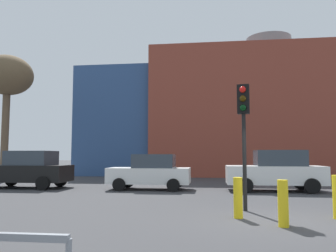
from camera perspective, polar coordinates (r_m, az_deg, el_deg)
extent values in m
plane|color=#38383A|center=(9.20, 18.91, -15.08)|extent=(200.00, 200.00, 0.00)
cube|color=brown|center=(31.55, 16.94, 1.59)|extent=(20.21, 11.26, 10.30)
cube|color=#2D4C7F|center=(31.98, -7.16, 0.14)|extent=(6.34, 10.14, 8.98)
cylinder|color=slate|center=(32.80, 16.66, 12.32)|extent=(4.00, 4.00, 2.00)
cube|color=black|center=(18.72, -22.88, -7.39)|extent=(4.34, 1.86, 0.83)
cube|color=#333D47|center=(18.57, -22.10, -5.04)|extent=(2.17, 1.65, 0.72)
cylinder|color=black|center=(20.27, -25.02, -8.27)|extent=(0.66, 0.23, 0.66)
cylinder|color=black|center=(17.25, -20.45, -9.08)|extent=(0.66, 0.23, 0.66)
cylinder|color=black|center=(18.95, -17.77, -8.76)|extent=(0.66, 0.23, 0.66)
cube|color=white|center=(16.52, -3.19, -8.38)|extent=(3.94, 1.69, 0.75)
cube|color=#333D47|center=(16.46, -2.37, -5.95)|extent=(1.97, 1.50, 0.66)
cylinder|color=black|center=(15.99, -8.29, -9.80)|extent=(0.60, 0.21, 0.60)
cylinder|color=black|center=(17.65, -6.79, -9.35)|extent=(0.60, 0.21, 0.60)
cylinder|color=black|center=(15.52, 0.90, -9.99)|extent=(0.60, 0.21, 0.60)
cylinder|color=black|center=(17.23, 1.52, -9.49)|extent=(0.60, 0.21, 0.60)
cube|color=white|center=(16.53, 17.53, -7.90)|extent=(4.37, 1.87, 0.83)
cube|color=#333D47|center=(16.55, 18.35, -5.17)|extent=(2.19, 1.67, 0.73)
cylinder|color=black|center=(15.41, 13.01, -9.78)|extent=(0.67, 0.23, 0.67)
cylinder|color=black|center=(17.31, 12.35, -9.25)|extent=(0.67, 0.23, 0.67)
cylinder|color=black|center=(15.94, 23.24, -9.34)|extent=(0.67, 0.23, 0.67)
cylinder|color=black|center=(17.78, 21.51, -8.90)|extent=(0.67, 0.23, 0.67)
cylinder|color=black|center=(10.47, 12.84, -5.93)|extent=(0.12, 0.12, 2.92)
cube|color=black|center=(10.60, 12.64, 4.44)|extent=(0.40, 0.31, 0.90)
sphere|color=red|center=(10.52, 12.53, 6.06)|extent=(0.20, 0.20, 0.20)
sphere|color=#3C2905|center=(10.47, 12.56, 4.56)|extent=(0.20, 0.20, 0.20)
sphere|color=black|center=(10.42, 12.59, 3.04)|extent=(0.20, 0.20, 0.20)
cylinder|color=brown|center=(23.73, -25.91, -1.32)|extent=(0.45, 0.45, 5.93)
ellipsoid|color=brown|center=(24.25, -25.56, 7.79)|extent=(3.20, 3.20, 2.56)
cylinder|color=yellow|center=(9.29, 11.79, -11.81)|extent=(0.24, 0.24, 1.07)
cylinder|color=yellow|center=(8.46, 18.93, -12.29)|extent=(0.24, 0.24, 1.08)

